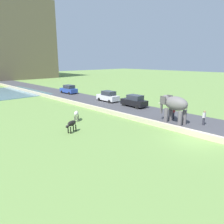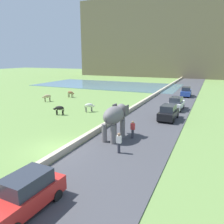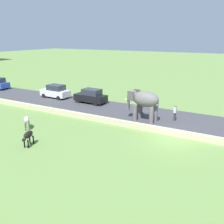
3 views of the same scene
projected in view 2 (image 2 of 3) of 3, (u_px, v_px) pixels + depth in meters
name	position (u px, v px, depth m)	size (l,w,h in m)	color
ground_plane	(55.00, 149.00, 17.83)	(220.00, 220.00, 0.00)	#6B8E47
road_surface	(167.00, 106.00, 33.63)	(7.00, 120.00, 0.06)	#424247
barrier_wall	(138.00, 105.00, 33.30)	(0.40, 110.00, 0.53)	beige
lake	(108.00, 85.00, 58.85)	(36.00, 18.00, 0.08)	slate
hill_distant	(170.00, 39.00, 88.82)	(64.00, 28.00, 27.67)	#75664C
elephant	(115.00, 117.00, 19.52)	(1.63, 3.53, 2.99)	slate
person_beside_elephant	(133.00, 129.00, 19.92)	(0.36, 0.22, 1.63)	#33333D
person_trailing	(119.00, 143.00, 16.79)	(0.36, 0.22, 1.63)	#33333D
car_blue	(186.00, 92.00, 41.38)	(1.94, 4.07, 1.80)	#2D4CA8
car_red	(25.00, 194.00, 10.47)	(1.95, 4.08, 1.80)	red
car_white	(176.00, 104.00, 30.85)	(1.89, 4.05, 1.80)	white
car_black	(168.00, 113.00, 25.83)	(1.91, 4.06, 1.80)	black
cow_white	(89.00, 106.00, 29.78)	(1.20, 1.23, 1.15)	silver
cow_brown	(71.00, 93.00, 40.60)	(1.40, 0.51, 1.15)	brown
cow_black	(59.00, 108.00, 28.19)	(1.42, 0.74, 1.15)	black
cow_tan	(47.00, 97.00, 36.73)	(1.11, 1.31, 1.15)	tan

